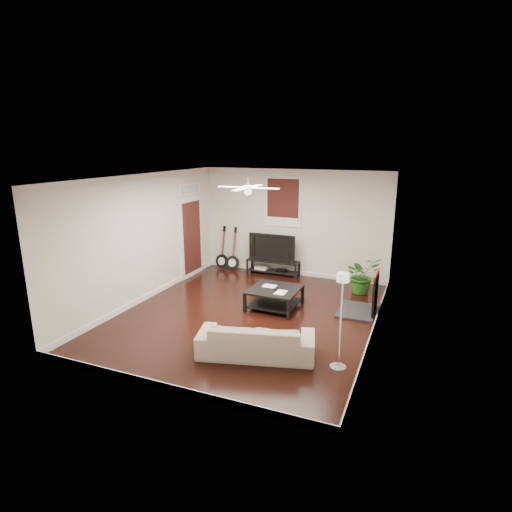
{
  "coord_description": "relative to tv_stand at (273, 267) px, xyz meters",
  "views": [
    {
      "loc": [
        3.21,
        -7.34,
        3.38
      ],
      "look_at": [
        0.0,
        0.4,
        1.15
      ],
      "focal_mm": 29.2,
      "sensor_mm": 36.0,
      "label": 1
    }
  ],
  "objects": [
    {
      "name": "guitar_left",
      "position": [
        -1.53,
        -0.03,
        0.41
      ],
      "size": [
        0.4,
        0.3,
        1.22
      ],
      "primitive_type": null,
      "rotation": [
        0.0,
        0.0,
        -0.09
      ],
      "color": "black",
      "rests_on": "floor"
    },
    {
      "name": "potted_plant",
      "position": [
        2.43,
        -0.57,
        0.24
      ],
      "size": [
        1.05,
        1.04,
        0.88
      ],
      "primitive_type": "imported",
      "rotation": [
        0.0,
        0.0,
        0.75
      ],
      "color": "#235E1A",
      "rests_on": "floor"
    },
    {
      "name": "floor_lamp",
      "position": [
        2.64,
        -4.21,
        0.58
      ],
      "size": [
        0.32,
        0.32,
        1.57
      ],
      "primitive_type": null,
      "rotation": [
        0.0,
        0.0,
        0.26
      ],
      "color": "silver",
      "rests_on": "floor"
    },
    {
      "name": "guitar_right",
      "position": [
        -1.18,
        -0.06,
        0.41
      ],
      "size": [
        0.38,
        0.27,
        1.22
      ],
      "primitive_type": null,
      "rotation": [
        0.0,
        0.0,
        0.02
      ],
      "color": "black",
      "rests_on": "floor"
    },
    {
      "name": "door_left",
      "position": [
        -1.97,
        -0.88,
        1.05
      ],
      "size": [
        0.08,
        1.0,
        2.5
      ],
      "primitive_type": "cube",
      "color": "white",
      "rests_on": "wall_left"
    },
    {
      "name": "tv_stand",
      "position": [
        0.0,
        0.0,
        0.0
      ],
      "size": [
        1.42,
        0.38,
        0.4
      ],
      "primitive_type": "cube",
      "color": "black",
      "rests_on": "floor"
    },
    {
      "name": "tv",
      "position": [
        0.0,
        0.02,
        0.57
      ],
      "size": [
        1.27,
        0.17,
        0.73
      ],
      "primitive_type": "imported",
      "color": "black",
      "rests_on": "tv_stand"
    },
    {
      "name": "room",
      "position": [
        0.49,
        -2.78,
        1.2
      ],
      "size": [
        5.01,
        6.01,
        2.81
      ],
      "color": "black",
      "rests_on": "ground"
    },
    {
      "name": "coffee_table",
      "position": [
        0.85,
        -2.22,
        0.02
      ],
      "size": [
        1.04,
        1.04,
        0.43
      ],
      "primitive_type": "cube",
      "rotation": [
        0.0,
        0.0,
        -0.01
      ],
      "color": "black",
      "rests_on": "floor"
    },
    {
      "name": "fireplace",
      "position": [
        2.69,
        -1.78,
        0.26
      ],
      "size": [
        0.8,
        1.1,
        0.92
      ],
      "primitive_type": "cube",
      "color": "black",
      "rests_on": "floor"
    },
    {
      "name": "window_back",
      "position": [
        0.19,
        0.19,
        1.75
      ],
      "size": [
        1.0,
        0.06,
        1.3
      ],
      "primitive_type": "cube",
      "color": "black",
      "rests_on": "wall_back"
    },
    {
      "name": "ceiling_fan",
      "position": [
        0.49,
        -2.78,
        2.4
      ],
      "size": [
        1.24,
        1.24,
        0.32
      ],
      "primitive_type": null,
      "color": "white",
      "rests_on": "ceiling"
    },
    {
      "name": "brick_accent",
      "position": [
        2.98,
        -1.78,
        1.2
      ],
      "size": [
        0.02,
        2.2,
        2.8
      ],
      "primitive_type": "cube",
      "color": "#B14C39",
      "rests_on": "floor"
    },
    {
      "name": "sofa",
      "position": [
        1.29,
        -4.31,
        0.08
      ],
      "size": [
        2.05,
        1.22,
        0.56
      ],
      "primitive_type": "imported",
      "rotation": [
        0.0,
        0.0,
        3.4
      ],
      "color": "#BEA48E",
      "rests_on": "floor"
    }
  ]
}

